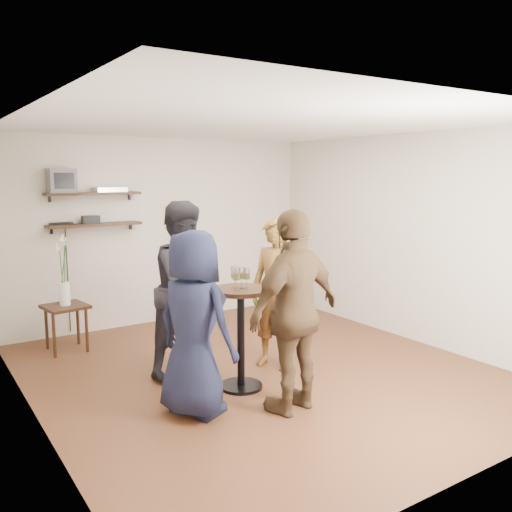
{
  "coord_description": "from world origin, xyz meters",
  "views": [
    {
      "loc": [
        -3.1,
        -4.61,
        2.1
      ],
      "look_at": [
        0.2,
        0.4,
        1.19
      ],
      "focal_mm": 38.0,
      "sensor_mm": 36.0,
      "label": 1
    }
  ],
  "objects_px": {
    "crt_monitor": "(61,181)",
    "side_table": "(66,313)",
    "dvd_deck": "(110,190)",
    "radio": "(91,220)",
    "person_brown": "(295,312)",
    "person_dark": "(187,289)",
    "person_plaid": "(276,293)",
    "person_navy": "(194,324)",
    "drinks_table": "(241,324)"
  },
  "relations": [
    {
      "from": "crt_monitor",
      "to": "person_dark",
      "type": "distance_m",
      "value": 2.38
    },
    {
      "from": "person_navy",
      "to": "radio",
      "type": "bearing_deg",
      "value": -22.89
    },
    {
      "from": "drinks_table",
      "to": "person_dark",
      "type": "bearing_deg",
      "value": 111.28
    },
    {
      "from": "person_navy",
      "to": "person_brown",
      "type": "xyz_separation_m",
      "value": [
        0.78,
        -0.42,
        0.09
      ]
    },
    {
      "from": "radio",
      "to": "person_brown",
      "type": "bearing_deg",
      "value": -76.81
    },
    {
      "from": "crt_monitor",
      "to": "person_plaid",
      "type": "bearing_deg",
      "value": -55.19
    },
    {
      "from": "dvd_deck",
      "to": "person_dark",
      "type": "bearing_deg",
      "value": -86.58
    },
    {
      "from": "drinks_table",
      "to": "person_dark",
      "type": "distance_m",
      "value": 0.75
    },
    {
      "from": "crt_monitor",
      "to": "dvd_deck",
      "type": "distance_m",
      "value": 0.63
    },
    {
      "from": "side_table",
      "to": "person_navy",
      "type": "height_order",
      "value": "person_navy"
    },
    {
      "from": "drinks_table",
      "to": "person_brown",
      "type": "bearing_deg",
      "value": -78.84
    },
    {
      "from": "crt_monitor",
      "to": "dvd_deck",
      "type": "relative_size",
      "value": 0.8
    },
    {
      "from": "person_brown",
      "to": "radio",
      "type": "bearing_deg",
      "value": -87.97
    },
    {
      "from": "crt_monitor",
      "to": "side_table",
      "type": "relative_size",
      "value": 0.57
    },
    {
      "from": "drinks_table",
      "to": "person_plaid",
      "type": "bearing_deg",
      "value": 25.6
    },
    {
      "from": "person_plaid",
      "to": "person_navy",
      "type": "distance_m",
      "value": 1.4
    },
    {
      "from": "crt_monitor",
      "to": "person_navy",
      "type": "bearing_deg",
      "value": -83.31
    },
    {
      "from": "crt_monitor",
      "to": "person_brown",
      "type": "distance_m",
      "value": 3.67
    },
    {
      "from": "radio",
      "to": "person_plaid",
      "type": "xyz_separation_m",
      "value": [
        1.27,
        -2.33,
        -0.7
      ]
    },
    {
      "from": "dvd_deck",
      "to": "drinks_table",
      "type": "relative_size",
      "value": 0.4
    },
    {
      "from": "side_table",
      "to": "person_plaid",
      "type": "xyz_separation_m",
      "value": [
        1.77,
        -1.81,
        0.35
      ]
    },
    {
      "from": "crt_monitor",
      "to": "radio",
      "type": "distance_m",
      "value": 0.61
    },
    {
      "from": "person_dark",
      "to": "person_navy",
      "type": "relative_size",
      "value": 1.12
    },
    {
      "from": "crt_monitor",
      "to": "drinks_table",
      "type": "relative_size",
      "value": 0.32
    },
    {
      "from": "crt_monitor",
      "to": "side_table",
      "type": "xyz_separation_m",
      "value": [
        -0.16,
        -0.51,
        -1.55
      ]
    },
    {
      "from": "radio",
      "to": "person_plaid",
      "type": "distance_m",
      "value": 2.74
    },
    {
      "from": "side_table",
      "to": "person_navy",
      "type": "bearing_deg",
      "value": -78.26
    },
    {
      "from": "crt_monitor",
      "to": "person_plaid",
      "type": "xyz_separation_m",
      "value": [
        1.62,
        -2.33,
        -1.2
      ]
    },
    {
      "from": "person_plaid",
      "to": "person_navy",
      "type": "relative_size",
      "value": 1.0
    },
    {
      "from": "radio",
      "to": "person_dark",
      "type": "xyz_separation_m",
      "value": [
        0.39,
        -1.98,
        -0.6
      ]
    },
    {
      "from": "radio",
      "to": "drinks_table",
      "type": "bearing_deg",
      "value": -76.29
    },
    {
      "from": "crt_monitor",
      "to": "person_brown",
      "type": "bearing_deg",
      "value": -71.31
    },
    {
      "from": "person_navy",
      "to": "person_plaid",
      "type": "bearing_deg",
      "value": -88.6
    },
    {
      "from": "radio",
      "to": "person_brown",
      "type": "xyz_separation_m",
      "value": [
        0.78,
        -3.32,
        -0.61
      ]
    },
    {
      "from": "crt_monitor",
      "to": "person_brown",
      "type": "relative_size",
      "value": 0.18
    },
    {
      "from": "dvd_deck",
      "to": "radio",
      "type": "xyz_separation_m",
      "value": [
        -0.27,
        0.0,
        -0.38
      ]
    },
    {
      "from": "person_plaid",
      "to": "person_navy",
      "type": "bearing_deg",
      "value": -91.4
    },
    {
      "from": "person_navy",
      "to": "dvd_deck",
      "type": "bearing_deg",
      "value": -28.19
    },
    {
      "from": "dvd_deck",
      "to": "person_dark",
      "type": "distance_m",
      "value": 2.21
    },
    {
      "from": "crt_monitor",
      "to": "side_table",
      "type": "distance_m",
      "value": 1.64
    },
    {
      "from": "dvd_deck",
      "to": "person_plaid",
      "type": "bearing_deg",
      "value": -66.65
    },
    {
      "from": "radio",
      "to": "person_brown",
      "type": "distance_m",
      "value": 3.46
    },
    {
      "from": "crt_monitor",
      "to": "person_navy",
      "type": "xyz_separation_m",
      "value": [
        0.34,
        -2.9,
        -1.2
      ]
    },
    {
      "from": "side_table",
      "to": "person_brown",
      "type": "height_order",
      "value": "person_brown"
    },
    {
      "from": "drinks_table",
      "to": "person_plaid",
      "type": "height_order",
      "value": "person_plaid"
    },
    {
      "from": "drinks_table",
      "to": "person_plaid",
      "type": "distance_m",
      "value": 0.72
    },
    {
      "from": "person_dark",
      "to": "person_brown",
      "type": "relative_size",
      "value": 1.01
    },
    {
      "from": "person_dark",
      "to": "side_table",
      "type": "bearing_deg",
      "value": 99.96
    },
    {
      "from": "radio",
      "to": "person_navy",
      "type": "distance_m",
      "value": 2.98
    },
    {
      "from": "dvd_deck",
      "to": "side_table",
      "type": "distance_m",
      "value": 1.7
    }
  ]
}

